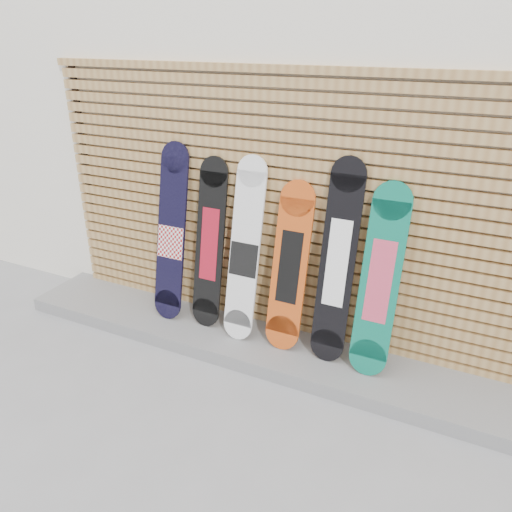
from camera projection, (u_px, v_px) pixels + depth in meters
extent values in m
plane|color=gray|center=(240.00, 404.00, 3.68)|extent=(80.00, 80.00, 0.00)
cube|color=white|center=(421.00, 100.00, 5.61)|extent=(12.00, 5.00, 3.60)
cube|color=slate|center=(261.00, 345.00, 4.27)|extent=(4.60, 0.70, 0.12)
cube|color=#A67B45|center=(275.00, 321.00, 4.48)|extent=(4.20, 0.05, 0.08)
cube|color=#A67B45|center=(275.00, 311.00, 4.44)|extent=(4.20, 0.05, 0.08)
cube|color=#A67B45|center=(275.00, 302.00, 4.40)|extent=(4.20, 0.05, 0.07)
cube|color=#A67B45|center=(276.00, 292.00, 4.36)|extent=(4.20, 0.05, 0.07)
cube|color=#A67B45|center=(276.00, 282.00, 4.32)|extent=(4.20, 0.05, 0.07)
cube|color=#A67B45|center=(276.00, 272.00, 4.28)|extent=(4.20, 0.05, 0.07)
cube|color=#A67B45|center=(276.00, 262.00, 4.24)|extent=(4.20, 0.05, 0.07)
cube|color=#A67B45|center=(276.00, 252.00, 4.20)|extent=(4.20, 0.05, 0.07)
cube|color=#A67B45|center=(277.00, 241.00, 4.16)|extent=(4.20, 0.05, 0.07)
cube|color=#A67B45|center=(277.00, 230.00, 4.12)|extent=(4.20, 0.05, 0.08)
cube|color=#A67B45|center=(277.00, 219.00, 4.08)|extent=(4.20, 0.05, 0.08)
cube|color=#A67B45|center=(277.00, 208.00, 4.04)|extent=(4.20, 0.05, 0.08)
cube|color=#A67B45|center=(277.00, 196.00, 4.00)|extent=(4.20, 0.05, 0.08)
cube|color=#A67B45|center=(278.00, 185.00, 3.96)|extent=(4.20, 0.05, 0.08)
cube|color=#A67B45|center=(278.00, 173.00, 3.92)|extent=(4.20, 0.05, 0.08)
cube|color=#A67B45|center=(278.00, 161.00, 3.88)|extent=(4.20, 0.05, 0.08)
cube|color=#A67B45|center=(278.00, 148.00, 3.84)|extent=(4.20, 0.05, 0.08)
cube|color=#A67B45|center=(278.00, 135.00, 3.80)|extent=(4.20, 0.05, 0.08)
cube|color=#A67B45|center=(279.00, 122.00, 3.76)|extent=(4.20, 0.05, 0.08)
cube|color=#A67B45|center=(279.00, 109.00, 3.72)|extent=(4.20, 0.05, 0.08)
cube|color=#A67B45|center=(279.00, 96.00, 3.68)|extent=(4.20, 0.05, 0.08)
cube|color=#A67B45|center=(279.00, 82.00, 3.64)|extent=(4.20, 0.05, 0.08)
cube|color=black|center=(89.00, 187.00, 4.89)|extent=(0.06, 0.04, 2.23)
cube|color=#A67B45|center=(280.00, 69.00, 3.60)|extent=(4.26, 0.07, 0.06)
cube|color=black|center=(171.00, 233.00, 4.36)|extent=(0.27, 0.29, 1.29)
cylinder|color=black|center=(168.00, 304.00, 4.52)|extent=(0.27, 0.08, 0.27)
cylinder|color=black|center=(175.00, 157.00, 4.21)|extent=(0.27, 0.08, 0.27)
cube|color=white|center=(171.00, 242.00, 4.38)|extent=(0.26, 0.08, 0.28)
cube|color=black|center=(210.00, 244.00, 4.25)|extent=(0.26, 0.26, 1.21)
cylinder|color=black|center=(206.00, 312.00, 4.40)|extent=(0.26, 0.07, 0.26)
cylinder|color=black|center=(214.00, 172.00, 4.10)|extent=(0.26, 0.07, 0.26)
cube|color=maroon|center=(210.00, 244.00, 4.25)|extent=(0.16, 0.14, 0.62)
cube|color=white|center=(245.00, 250.00, 4.08)|extent=(0.26, 0.31, 1.26)
cylinder|color=white|center=(238.00, 324.00, 4.22)|extent=(0.26, 0.08, 0.26)
cylinder|color=white|center=(252.00, 171.00, 3.94)|extent=(0.26, 0.08, 0.26)
cube|color=black|center=(244.00, 259.00, 4.09)|extent=(0.25, 0.09, 0.28)
cube|color=#C74B15|center=(290.00, 267.00, 3.97)|extent=(0.29, 0.27, 1.08)
cylinder|color=#C74B15|center=(282.00, 332.00, 4.08)|extent=(0.29, 0.09, 0.29)
cylinder|color=#C74B15|center=(298.00, 198.00, 3.85)|extent=(0.29, 0.09, 0.29)
cube|color=black|center=(290.00, 267.00, 3.97)|extent=(0.18, 0.16, 0.58)
cube|color=black|center=(337.00, 263.00, 3.77)|extent=(0.27, 0.28, 1.32)
cylinder|color=black|center=(327.00, 345.00, 3.94)|extent=(0.27, 0.07, 0.27)
cylinder|color=black|center=(349.00, 174.00, 3.60)|extent=(0.27, 0.07, 0.27)
cube|color=white|center=(337.00, 263.00, 3.77)|extent=(0.17, 0.16, 0.67)
cube|color=#0B6B53|center=(380.00, 281.00, 3.65)|extent=(0.29, 0.30, 1.16)
cylinder|color=#0B6B53|center=(368.00, 357.00, 3.78)|extent=(0.29, 0.09, 0.28)
cylinder|color=#0B6B53|center=(393.00, 201.00, 3.53)|extent=(0.29, 0.09, 0.28)
cube|color=#E4506C|center=(380.00, 281.00, 3.65)|extent=(0.18, 0.17, 0.61)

